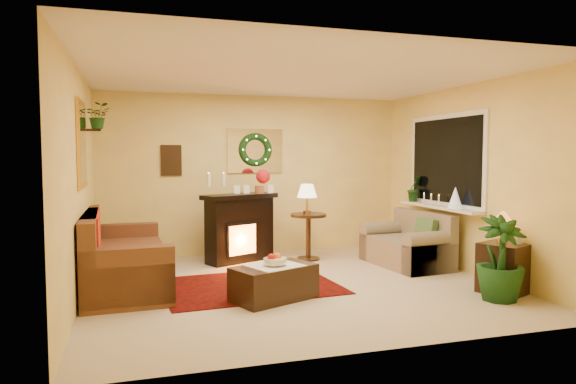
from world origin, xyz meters
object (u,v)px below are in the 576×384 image
object	(u,v)px
sofa	(125,253)
end_table_square	(504,270)
coffee_table	(274,281)
fireplace	(240,226)
loveseat	(406,237)
side_table_round	(308,239)

from	to	relation	value
sofa	end_table_square	size ratio (longest dim) A/B	3.71
sofa	coffee_table	xyz separation A→B (m)	(1.61, -1.07, -0.22)
sofa	fireplace	world-z (taller)	fireplace
loveseat	coffee_table	world-z (taller)	loveseat
sofa	side_table_round	distance (m)	2.87
fireplace	loveseat	xyz separation A→B (m)	(2.29, -1.00, -0.13)
loveseat	side_table_round	xyz separation A→B (m)	(-1.24, 0.83, -0.09)
sofa	fireplace	bearing A→B (deg)	31.45
fireplace	side_table_round	distance (m)	1.09
sofa	end_table_square	world-z (taller)	sofa
loveseat	side_table_round	bearing A→B (deg)	140.67
side_table_round	end_table_square	bearing A→B (deg)	-57.60
fireplace	coffee_table	world-z (taller)	fireplace
end_table_square	coffee_table	size ratio (longest dim) A/B	0.64
sofa	end_table_square	bearing A→B (deg)	-22.41
fireplace	coffee_table	xyz separation A→B (m)	(-0.05, -2.19, -0.34)
end_table_square	coffee_table	distance (m)	2.74
sofa	loveseat	size ratio (longest dim) A/B	1.60
side_table_round	end_table_square	size ratio (longest dim) A/B	1.22
fireplace	end_table_square	size ratio (longest dim) A/B	1.80
side_table_round	coffee_table	bearing A→B (deg)	-118.69
fireplace	end_table_square	world-z (taller)	fireplace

